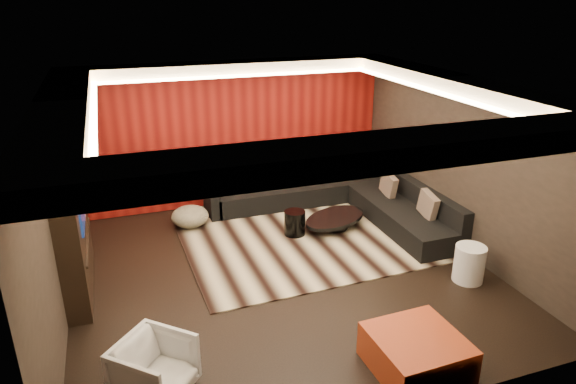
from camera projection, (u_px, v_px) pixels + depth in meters
name	position (u px, v px, depth m)	size (l,w,h in m)	color
floor	(282.00, 273.00, 7.77)	(6.00, 6.00, 0.02)	black
ceiling	(282.00, 86.00, 6.73)	(6.00, 6.00, 0.02)	silver
wall_back	(232.00, 134.00, 9.89)	(6.00, 0.02, 2.80)	black
wall_left	(51.00, 215.00, 6.32)	(0.02, 6.00, 2.80)	black
wall_right	(461.00, 164.00, 8.18)	(0.02, 6.00, 2.80)	black
red_feature_wall	(233.00, 134.00, 9.86)	(5.98, 0.05, 2.78)	#6B0C0A
soffit_back	(233.00, 68.00, 9.15)	(6.00, 0.60, 0.22)	silver
soffit_front	(382.00, 151.00, 4.41)	(6.00, 0.60, 0.22)	silver
soffit_left	(61.00, 110.00, 5.95)	(0.60, 4.80, 0.22)	silver
soffit_right	(454.00, 84.00, 7.61)	(0.60, 4.80, 0.22)	silver
cove_back	(238.00, 76.00, 8.88)	(4.80, 0.08, 0.04)	#FFD899
cove_front	(363.00, 151.00, 4.74)	(4.80, 0.08, 0.04)	#FFD899
cove_left	(93.00, 115.00, 6.08)	(0.08, 4.80, 0.04)	#FFD899
cove_right	(434.00, 91.00, 7.54)	(0.08, 4.80, 0.04)	#FFD899
tv_surround	(71.00, 216.00, 7.01)	(0.30, 2.00, 2.20)	black
tv_screen	(80.00, 191.00, 6.93)	(0.04, 1.30, 0.80)	black
tv_shelf	(87.00, 241.00, 7.20)	(0.04, 1.60, 0.04)	black
rug	(306.00, 241.00, 8.71)	(4.00, 3.00, 0.02)	#BDAD8A
coffee_table	(335.00, 222.00, 9.16)	(1.28, 1.28, 0.21)	black
drum_stool	(295.00, 223.00, 8.87)	(0.37, 0.37, 0.43)	black
striped_pouf	(190.00, 216.00, 9.20)	(0.66, 0.66, 0.37)	beige
white_side_table	(469.00, 264.00, 7.46)	(0.44, 0.44, 0.55)	white
orange_ottoman	(416.00, 353.00, 5.71)	(0.97, 0.97, 0.43)	#953713
armchair	(154.00, 369.00, 5.31)	(0.70, 0.72, 0.65)	silver
sectional_sofa	(337.00, 198.00, 9.84)	(3.65, 3.50, 0.75)	black
throw_pillows	(367.00, 186.00, 9.48)	(1.77, 2.78, 0.50)	beige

